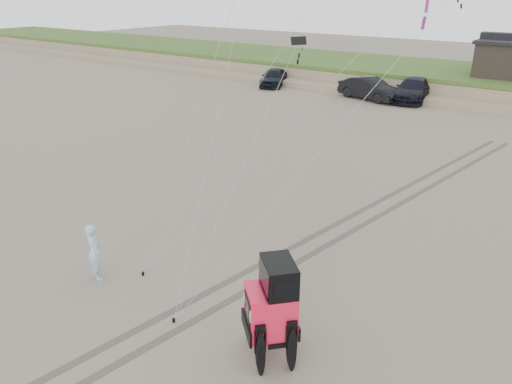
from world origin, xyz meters
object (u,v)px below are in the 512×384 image
Objects in this scene: truck_c at (413,90)px; man at (95,252)px; jeep at (270,319)px; truck_b at (370,89)px; truck_a at (273,77)px.

man reaches higher than truck_c.
truck_c is 1.07× the size of jeep.
man is (-6.44, -0.34, -0.12)m from jeep.
truck_a is at bearing 103.50° from truck_b.
jeep is (7.99, -31.43, 0.18)m from truck_c.
jeep is (10.97, -29.72, 0.18)m from truck_b.
jeep is at bearing -145.19° from truck_b.
truck_b is 2.87× the size of man.
truck_a is 2.56× the size of man.
truck_b is (9.60, -0.18, 0.07)m from truck_a.
truck_c is (12.58, 1.53, 0.07)m from truck_a.
truck_c is (2.98, 1.71, -0.00)m from truck_b.
truck_b is at bearing -62.11° from man.
jeep is at bearing -157.63° from man.
man reaches higher than truck_b.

